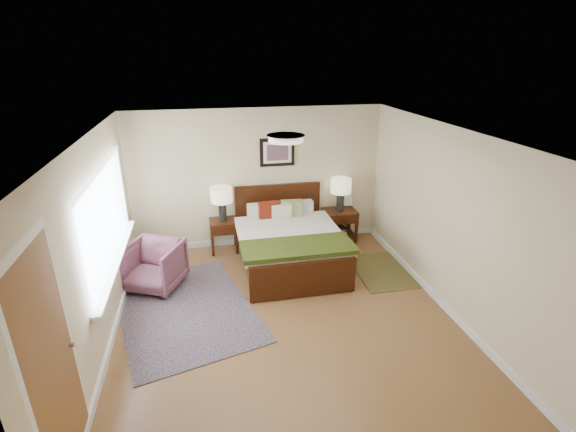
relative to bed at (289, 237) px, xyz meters
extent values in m
plane|color=brown|center=(-0.35, -1.49, -0.51)|extent=(5.00, 5.00, 0.00)
cube|color=beige|center=(-0.35, 1.01, 0.74)|extent=(4.50, 0.04, 2.50)
cube|color=beige|center=(-0.35, -3.99, 0.74)|extent=(4.50, 0.04, 2.50)
cube|color=beige|center=(-2.60, -1.49, 0.74)|extent=(0.04, 5.00, 2.50)
cube|color=beige|center=(1.90, -1.49, 0.74)|extent=(0.04, 5.00, 2.50)
cube|color=white|center=(-0.35, -1.49, 1.99)|extent=(4.50, 5.00, 0.02)
cube|color=silver|center=(-2.58, -0.79, 0.89)|extent=(0.02, 2.72, 1.32)
cube|color=silver|center=(-2.56, -0.79, 0.89)|extent=(0.01, 2.60, 1.20)
cube|color=silver|center=(-2.53, -0.79, 0.26)|extent=(0.10, 2.72, 0.04)
cube|color=silver|center=(-2.58, -3.24, 0.58)|extent=(0.01, 1.00, 2.18)
cube|color=brown|center=(-2.57, -3.24, 0.54)|extent=(0.01, 0.90, 2.10)
cylinder|color=#999999|center=(-2.55, -2.86, 0.49)|extent=(0.04, 0.04, 0.04)
cylinder|color=white|center=(-0.35, -1.49, 1.95)|extent=(0.40, 0.40, 0.07)
cylinder|color=beige|center=(-0.35, -1.49, 1.98)|extent=(0.44, 0.44, 0.01)
cube|color=#361808|center=(0.00, 0.97, 0.06)|extent=(1.59, 0.06, 1.11)
cube|color=#361808|center=(0.00, -1.03, -0.22)|extent=(1.59, 0.06, 0.56)
cube|color=#361808|center=(-0.75, -0.03, -0.20)|extent=(0.06, 1.98, 0.18)
cube|color=#361808|center=(0.75, -0.03, -0.20)|extent=(0.06, 1.98, 0.18)
cube|color=beige|center=(0.00, -0.03, -0.07)|extent=(1.49, 1.96, 0.22)
cube|color=beige|center=(0.00, -0.13, 0.08)|extent=(1.67, 1.73, 0.10)
cube|color=#3D4514|center=(0.00, -0.67, 0.13)|extent=(1.71, 0.70, 0.07)
cube|color=beige|center=(-0.35, 0.73, 0.22)|extent=(0.50, 0.18, 0.26)
cube|color=beige|center=(0.35, 0.73, 0.22)|extent=(0.50, 0.18, 0.26)
cube|color=#5E180A|center=(-0.22, 0.61, 0.26)|extent=(0.39, 0.17, 0.32)
cube|color=#818D51|center=(0.18, 0.61, 0.26)|extent=(0.38, 0.16, 0.32)
cube|color=beige|center=(-0.02, 0.53, 0.24)|extent=(0.34, 0.13, 0.28)
cube|color=black|center=(0.00, 0.99, 1.21)|extent=(0.62, 0.03, 0.50)
cube|color=silver|center=(0.00, 0.97, 1.21)|extent=(0.50, 0.01, 0.38)
cube|color=#A52D23|center=(0.00, 0.96, 1.21)|extent=(0.38, 0.01, 0.28)
cube|color=#361808|center=(-1.03, 0.78, 0.04)|extent=(0.49, 0.44, 0.05)
cube|color=#361808|center=(-1.24, 0.60, -0.25)|extent=(0.05, 0.05, 0.53)
cube|color=#361808|center=(-0.81, 0.60, -0.25)|extent=(0.05, 0.05, 0.53)
cube|color=#361808|center=(-1.24, 0.97, -0.25)|extent=(0.05, 0.05, 0.53)
cube|color=#361808|center=(-0.81, 0.97, -0.25)|extent=(0.05, 0.05, 0.53)
cube|color=#361808|center=(-1.03, 0.58, -0.06)|extent=(0.43, 0.03, 0.14)
cube|color=#361808|center=(1.15, 0.78, 0.07)|extent=(0.61, 0.46, 0.05)
cube|color=#361808|center=(0.87, 0.59, -0.23)|extent=(0.05, 0.05, 0.56)
cube|color=#361808|center=(1.42, 0.59, -0.23)|extent=(0.05, 0.05, 0.56)
cube|color=#361808|center=(0.87, 0.98, -0.23)|extent=(0.05, 0.05, 0.56)
cube|color=#361808|center=(1.42, 0.98, -0.23)|extent=(0.05, 0.05, 0.56)
cube|color=#361808|center=(1.15, 0.57, -0.03)|extent=(0.55, 0.03, 0.14)
cube|color=#361808|center=(1.15, 0.78, -0.37)|extent=(0.55, 0.40, 0.03)
cube|color=black|center=(1.15, 0.78, -0.34)|extent=(0.22, 0.28, 0.03)
cube|color=black|center=(1.15, 0.78, -0.31)|extent=(0.22, 0.28, 0.03)
cube|color=black|center=(1.15, 0.78, -0.27)|extent=(0.22, 0.28, 0.03)
cylinder|color=black|center=(-1.03, 0.78, 0.23)|extent=(0.14, 0.14, 0.32)
cylinder|color=black|center=(-1.03, 0.78, 0.41)|extent=(0.02, 0.02, 0.06)
cylinder|color=beige|center=(-1.03, 0.78, 0.55)|extent=(0.38, 0.38, 0.26)
cylinder|color=black|center=(1.15, 0.78, 0.26)|extent=(0.14, 0.14, 0.32)
cylinder|color=black|center=(1.15, 0.78, 0.44)|extent=(0.02, 0.02, 0.06)
cylinder|color=beige|center=(1.15, 0.78, 0.58)|extent=(0.38, 0.38, 0.26)
imported|color=brown|center=(-2.15, -0.27, -0.15)|extent=(1.03, 1.04, 0.72)
cube|color=#0F0E46|center=(-1.70, -1.01, -0.51)|extent=(2.28, 2.78, 0.01)
cube|color=black|center=(1.45, -0.53, -0.51)|extent=(0.87, 1.28, 0.01)
camera|label=1|loc=(-1.30, -6.15, 2.89)|focal=26.00mm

